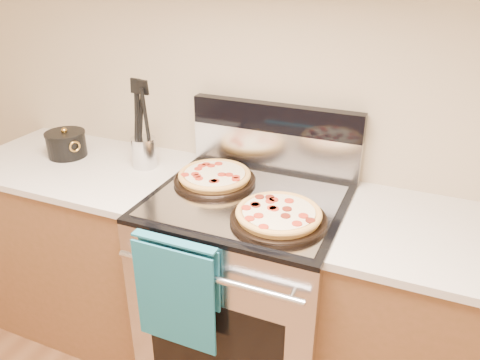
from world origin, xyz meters
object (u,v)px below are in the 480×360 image
at_px(pepperoni_pizza_back, 215,177).
at_px(pepperoni_pizza_front, 279,215).
at_px(range_body, 247,292).
at_px(saucepan, 67,145).
at_px(utensil_crock, 144,152).

bearing_deg(pepperoni_pizza_back, pepperoni_pizza_front, -29.61).
height_order(range_body, pepperoni_pizza_front, pepperoni_pizza_front).
xyz_separation_m(pepperoni_pizza_front, saucepan, (-1.15, 0.21, 0.02)).
distance_m(pepperoni_pizza_front, utensil_crock, 0.77).
relative_size(pepperoni_pizza_front, utensil_crock, 2.48).
height_order(pepperoni_pizza_back, utensil_crock, utensil_crock).
bearing_deg(saucepan, pepperoni_pizza_front, -10.40).
xyz_separation_m(range_body, saucepan, (-0.98, 0.08, 0.52)).
relative_size(range_body, saucepan, 4.96).
bearing_deg(saucepan, range_body, -4.72).
height_order(range_body, saucepan, saucepan).
relative_size(range_body, pepperoni_pizza_back, 2.65).
distance_m(range_body, pepperoni_pizza_back, 0.53).
bearing_deg(range_body, pepperoni_pizza_front, -37.10).
relative_size(pepperoni_pizza_back, saucepan, 1.87).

